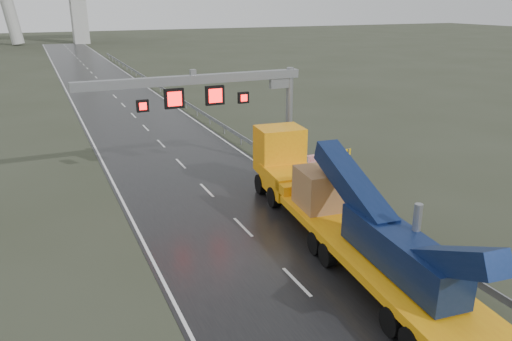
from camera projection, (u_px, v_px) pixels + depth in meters
name	position (u px, v px, depth m)	size (l,w,h in m)	color
ground	(349.00, 336.00, 18.06)	(400.00, 400.00, 0.00)	#2F3324
road	(133.00, 115.00, 52.60)	(11.00, 200.00, 0.02)	black
guardrail	(220.00, 124.00, 46.10)	(0.20, 140.00, 1.40)	gray
sign_gantry	(225.00, 96.00, 32.59)	(14.90, 1.20, 7.42)	#BBBBB6
heavy_haul_truck	(334.00, 205.00, 24.63)	(5.09, 21.38, 4.98)	#FFAC0E
exit_sign_pair	(341.00, 160.00, 32.21)	(1.44, 0.24, 2.47)	gray
striped_barrier	(311.00, 163.00, 35.32)	(0.68, 0.37, 1.16)	red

